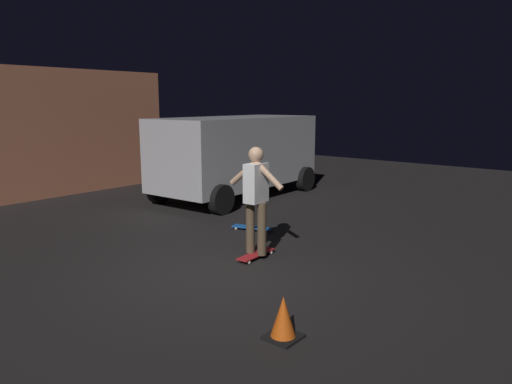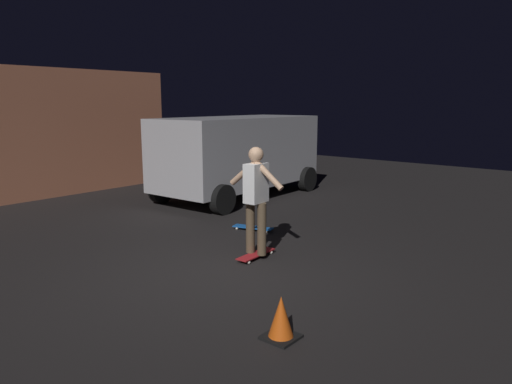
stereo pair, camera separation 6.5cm
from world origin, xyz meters
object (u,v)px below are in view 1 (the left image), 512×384
at_px(skateboard_spare, 252,228).
at_px(skater, 256,193).
at_px(traffic_cone, 283,319).
at_px(skateboard_ridden, 256,254).
at_px(parked_van, 237,152).

relative_size(skateboard_spare, skater, 0.48).
distance_m(skateboard_spare, traffic_cone, 4.21).
bearing_deg(skateboard_ridden, traffic_cone, -134.47).
distance_m(parked_van, traffic_cone, 7.62).
bearing_deg(traffic_cone, skater, 45.53).
bearing_deg(skater, skateboard_ridden, 7.13).
xyz_separation_m(parked_van, skateboard_ridden, (-3.51, -3.51, -1.11)).
relative_size(parked_van, traffic_cone, 10.18).
relative_size(skateboard_ridden, skater, 0.47).
relative_size(skater, traffic_cone, 3.63).
relative_size(parked_van, skater, 2.80).
distance_m(skateboard_ridden, traffic_cone, 2.60).
bearing_deg(parked_van, skateboard_spare, -133.57).
relative_size(skateboard_ridden, traffic_cone, 1.72).
xyz_separation_m(parked_van, traffic_cone, (-5.33, -5.36, -0.95)).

